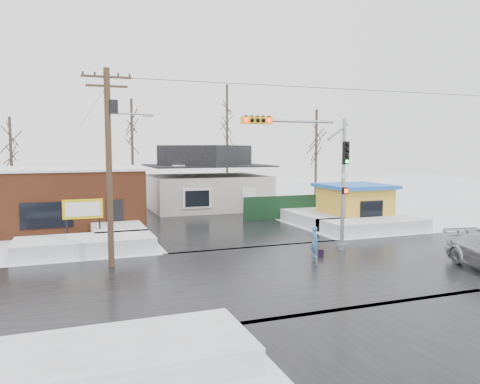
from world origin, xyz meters
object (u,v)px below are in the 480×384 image
object	(u,v)px
traffic_signal	(318,166)
marquee_sign	(83,210)
utility_pole	(110,156)
pedestrian	(315,242)
kiosk	(354,204)

from	to	relation	value
traffic_signal	marquee_sign	world-z (taller)	traffic_signal
utility_pole	pedestrian	xyz separation A→B (m)	(9.62, -1.65, -4.33)
traffic_signal	kiosk	size ratio (longest dim) A/B	1.52
marquee_sign	kiosk	world-z (taller)	kiosk
traffic_signal	utility_pole	bearing A→B (deg)	177.05
pedestrian	marquee_sign	bearing A→B (deg)	64.28
kiosk	pedestrian	bearing A→B (deg)	-133.80
marquee_sign	kiosk	size ratio (longest dim) A/B	0.55
marquee_sign	pedestrian	bearing A→B (deg)	-35.55
kiosk	pedestrian	world-z (taller)	kiosk
traffic_signal	pedestrian	size ratio (longest dim) A/B	4.48
traffic_signal	utility_pole	size ratio (longest dim) A/B	0.78
traffic_signal	marquee_sign	bearing A→B (deg)	150.28
pedestrian	kiosk	bearing A→B (deg)	-33.97
utility_pole	pedestrian	distance (m)	10.68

